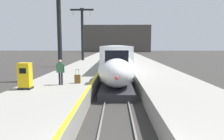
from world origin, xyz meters
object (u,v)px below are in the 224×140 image
(station_column_mid, at_px, (59,17))
(passenger_near_edge, at_px, (60,70))
(rolling_suitcase, at_px, (78,79))
(ticket_machine_yellow, at_px, (25,77))
(station_column_far, at_px, (82,29))
(highspeed_train_main, at_px, (116,52))

(station_column_mid, distance_m, passenger_near_edge, 9.17)
(rolling_suitcase, bearing_deg, ticket_machine_yellow, -145.35)
(station_column_far, bearing_deg, ticket_machine_yellow, -89.14)
(station_column_far, distance_m, rolling_suitcase, 22.30)
(station_column_mid, xyz_separation_m, rolling_suitcase, (3.16, -7.13, -5.18))
(passenger_near_edge, bearing_deg, rolling_suitcase, 29.67)
(station_column_mid, height_order, rolling_suitcase, station_column_mid)
(highspeed_train_main, xyz_separation_m, ticket_machine_yellow, (-5.55, -37.01, -0.19))
(station_column_far, xyz_separation_m, ticket_machine_yellow, (0.35, -23.42, -4.63))
(passenger_near_edge, distance_m, rolling_suitcase, 1.36)
(station_column_far, bearing_deg, highspeed_train_main, 66.53)
(highspeed_train_main, distance_m, station_column_mid, 28.92)
(rolling_suitcase, xyz_separation_m, ticket_machine_yellow, (-2.81, -1.94, 0.44))
(highspeed_train_main, bearing_deg, rolling_suitcase, -94.47)
(highspeed_train_main, distance_m, station_column_far, 15.47)
(station_column_mid, distance_m, rolling_suitcase, 9.36)
(ticket_machine_yellow, bearing_deg, passenger_near_edge, 37.25)
(passenger_near_edge, relative_size, ticket_machine_yellow, 1.06)
(passenger_near_edge, bearing_deg, station_column_mid, 105.49)
(rolling_suitcase, bearing_deg, station_column_far, 98.36)
(station_column_mid, xyz_separation_m, station_column_far, (0.00, 14.36, -0.11))
(station_column_mid, height_order, passenger_near_edge, station_column_mid)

